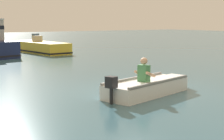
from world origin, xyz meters
TOP-DOWN VIEW (x-y plane):
  - ground_plane at (0.00, 0.00)m, footprint 120.00×120.00m
  - rowboat_with_person at (-0.08, -0.82)m, footprint 3.70×1.79m
  - moored_boat_yellow at (3.09, 14.91)m, footprint 2.30×5.96m

SIDE VIEW (x-z plane):
  - ground_plane at x=0.00m, z-range 0.00..0.00m
  - rowboat_with_person at x=-0.08m, z-range -0.34..0.85m
  - moored_boat_yellow at x=3.09m, z-range -0.31..1.05m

